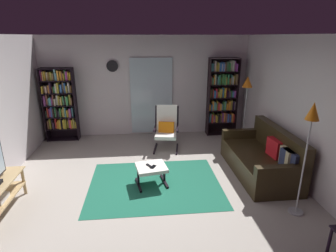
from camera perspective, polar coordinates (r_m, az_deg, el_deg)
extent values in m
plane|color=#A49B91|center=(4.93, -3.51, -12.95)|extent=(7.02, 7.02, 0.00)
cube|color=silver|center=(7.22, -4.67, 8.29)|extent=(5.60, 0.06, 2.60)
cube|color=silver|center=(5.22, 27.29, 2.34)|extent=(0.06, 6.00, 2.60)
cube|color=silver|center=(7.21, -3.49, 6.27)|extent=(1.10, 0.01, 2.00)
cube|color=#1C614A|center=(5.04, -2.76, -12.14)|extent=(2.35, 1.83, 0.01)
cylinder|color=tan|center=(5.25, -28.16, -10.24)|extent=(0.05, 0.05, 0.48)
cylinder|color=tan|center=(5.39, -31.53, -10.09)|extent=(0.05, 0.05, 0.48)
cube|color=black|center=(7.43, -24.65, 3.97)|extent=(0.02, 0.30, 1.84)
cube|color=black|center=(7.22, -18.89, 4.28)|extent=(0.02, 0.30, 1.84)
cube|color=black|center=(7.45, -21.53, 4.40)|extent=(0.78, 0.02, 1.84)
cube|color=black|center=(7.57, -21.01, -2.52)|extent=(0.75, 0.28, 0.02)
cube|color=black|center=(7.48, -21.26, -0.43)|extent=(0.75, 0.28, 0.02)
cube|color=black|center=(7.39, -21.53, 1.82)|extent=(0.75, 0.28, 0.02)
cube|color=black|center=(7.32, -21.81, 4.13)|extent=(0.75, 0.28, 0.02)
cube|color=black|center=(7.25, -22.10, 6.48)|extent=(0.75, 0.28, 0.02)
cube|color=black|center=(7.20, -22.39, 8.86)|extent=(0.75, 0.28, 0.02)
cube|color=black|center=(7.17, -22.68, 11.15)|extent=(0.75, 0.28, 0.02)
cube|color=brown|center=(7.54, -23.87, 0.33)|extent=(0.04, 0.12, 0.22)
cube|color=olive|center=(7.51, -23.52, 0.45)|extent=(0.04, 0.12, 0.25)
cube|color=black|center=(7.52, -23.11, 0.46)|extent=(0.03, 0.14, 0.24)
cube|color=#2A1E32|center=(7.50, -22.82, 0.20)|extent=(0.03, 0.24, 0.18)
cube|color=red|center=(7.50, -22.49, 0.61)|extent=(0.03, 0.17, 0.27)
cube|color=orange|center=(7.49, -22.22, 0.25)|extent=(0.02, 0.16, 0.17)
cube|color=orange|center=(7.45, -22.05, 0.35)|extent=(0.04, 0.11, 0.22)
cube|color=gold|center=(7.45, -21.68, 0.50)|extent=(0.03, 0.23, 0.24)
cube|color=black|center=(7.46, -21.39, 0.59)|extent=(0.03, 0.19, 0.25)
cube|color=gold|center=(7.44, -21.12, 0.46)|extent=(0.03, 0.15, 0.22)
cube|color=gold|center=(7.40, -20.90, 0.52)|extent=(0.03, 0.17, 0.25)
cube|color=#9C9A2B|center=(7.41, -20.61, 0.58)|extent=(0.02, 0.22, 0.25)
cube|color=#A79C27|center=(7.42, -20.28, 0.36)|extent=(0.03, 0.10, 0.19)
cube|color=#963F86|center=(7.41, -20.04, 0.60)|extent=(0.03, 0.12, 0.25)
cube|color=#D63D38|center=(7.40, -19.71, 0.57)|extent=(0.03, 0.23, 0.23)
cube|color=gold|center=(7.37, -19.49, 0.49)|extent=(0.03, 0.16, 0.23)
cube|color=olive|center=(7.35, -19.19, 0.62)|extent=(0.04, 0.14, 0.26)
cube|color=gold|center=(7.38, -18.73, 0.31)|extent=(0.03, 0.18, 0.15)
cube|color=black|center=(7.49, -24.11, 2.42)|extent=(0.03, 0.21, 0.16)
cube|color=red|center=(7.44, -23.94, 2.67)|extent=(0.03, 0.14, 0.25)
cube|color=#9C3C90|center=(7.43, -23.60, 2.61)|extent=(0.04, 0.10, 0.23)
cube|color=#3B5AB1|center=(7.43, -23.19, 2.82)|extent=(0.04, 0.21, 0.26)
cube|color=#2D231D|center=(7.42, -22.88, 2.69)|extent=(0.04, 0.24, 0.23)
cube|color=#2D8443|center=(7.40, -22.60, 2.81)|extent=(0.03, 0.15, 0.26)
cube|color=#2D2725|center=(7.37, -22.34, 2.71)|extent=(0.03, 0.17, 0.24)
cube|color=black|center=(7.39, -21.93, 2.49)|extent=(0.04, 0.16, 0.16)
cube|color=#347C3B|center=(7.36, -21.65, 2.73)|extent=(0.04, 0.17, 0.23)
cube|color=#A88730|center=(7.35, -21.31, 2.64)|extent=(0.03, 0.12, 0.20)
cube|color=olive|center=(7.34, -21.01, 2.88)|extent=(0.03, 0.20, 0.26)
cube|color=teal|center=(7.33, -20.71, 2.86)|extent=(0.03, 0.22, 0.25)
cube|color=gold|center=(7.34, -20.35, 2.65)|extent=(0.02, 0.23, 0.18)
cube|color=brown|center=(7.32, -20.09, 2.65)|extent=(0.03, 0.24, 0.18)
cube|color=#944182|center=(7.29, -19.85, 2.77)|extent=(0.04, 0.21, 0.22)
cube|color=teal|center=(7.30, -19.47, 2.91)|extent=(0.03, 0.16, 0.24)
cube|color=#1A2E33|center=(7.26, -19.29, 2.85)|extent=(0.02, 0.17, 0.24)
cube|color=#92408B|center=(7.40, -24.44, 4.97)|extent=(0.04, 0.22, 0.24)
cube|color=brown|center=(7.39, -24.09, 5.11)|extent=(0.04, 0.15, 0.27)
cube|color=#5D9196|center=(7.35, -23.83, 4.69)|extent=(0.02, 0.13, 0.17)
cube|color=teal|center=(7.35, -23.47, 4.84)|extent=(0.04, 0.20, 0.20)
cube|color=#8F3B92|center=(7.33, -23.23, 4.82)|extent=(0.02, 0.14, 0.19)
cube|color=brown|center=(7.34, -22.96, 5.15)|extent=(0.03, 0.18, 0.26)
cube|color=beige|center=(7.31, -22.64, 4.75)|extent=(0.04, 0.19, 0.17)
cube|color=beige|center=(7.32, -22.24, 5.13)|extent=(0.04, 0.17, 0.24)
cube|color=olive|center=(7.29, -21.98, 5.09)|extent=(0.04, 0.14, 0.24)
cube|color=beige|center=(7.30, -21.63, 4.82)|extent=(0.02, 0.16, 0.16)
cube|color=#A8983E|center=(7.27, -21.46, 5.03)|extent=(0.03, 0.21, 0.21)
cube|color=#388450|center=(7.26, -21.19, 5.09)|extent=(0.03, 0.13, 0.23)
cube|color=#272E2E|center=(7.28, -20.86, 4.85)|extent=(0.02, 0.20, 0.15)
cube|color=brown|center=(7.24, -20.71, 5.15)|extent=(0.02, 0.12, 0.24)
cube|color=#2F8444|center=(7.24, -20.39, 5.11)|extent=(0.04, 0.23, 0.22)
cube|color=olive|center=(7.23, -19.96, 5.32)|extent=(0.04, 0.14, 0.26)
cube|color=brown|center=(7.22, -19.62, 4.99)|extent=(0.03, 0.18, 0.18)
cube|color=gold|center=(7.33, -24.84, 6.99)|extent=(0.03, 0.24, 0.17)
cube|color=brown|center=(7.34, -24.56, 7.09)|extent=(0.03, 0.13, 0.18)
cube|color=beige|center=(7.32, -24.22, 7.08)|extent=(0.04, 0.19, 0.18)
cube|color=brown|center=(7.32, -23.89, 7.07)|extent=(0.03, 0.15, 0.16)
cube|color=orange|center=(7.29, -23.70, 7.20)|extent=(0.02, 0.21, 0.20)
cube|color=#2E1B32|center=(7.28, -23.48, 7.48)|extent=(0.03, 0.22, 0.27)
cube|color=brown|center=(7.29, -23.12, 7.07)|extent=(0.02, 0.14, 0.15)
cube|color=#2F8549|center=(7.26, -22.84, 7.09)|extent=(0.04, 0.10, 0.16)
cube|color=beige|center=(7.24, -22.48, 7.43)|extent=(0.04, 0.19, 0.24)
cube|color=#A69029|center=(7.21, -22.12, 7.52)|extent=(0.04, 0.20, 0.26)
cube|color=#2958AA|center=(7.22, -21.75, 7.34)|extent=(0.02, 0.13, 0.20)
cube|color=#3A6BB7|center=(7.19, -21.54, 7.38)|extent=(0.03, 0.15, 0.21)
cube|color=brown|center=(7.20, -21.18, 7.64)|extent=(0.04, 0.11, 0.26)
cube|color=#2D66B2|center=(7.18, -20.87, 7.55)|extent=(0.03, 0.13, 0.24)
cube|color=olive|center=(7.18, -20.52, 7.33)|extent=(0.04, 0.19, 0.18)
cube|color=#BCB6AB|center=(7.16, -20.17, 7.67)|extent=(0.04, 0.13, 0.26)
cube|color=brown|center=(7.17, -19.78, 7.38)|extent=(0.04, 0.11, 0.17)
cube|color=#8D3483|center=(7.28, -25.21, 9.61)|extent=(0.02, 0.11, 0.24)
cube|color=red|center=(7.29, -24.91, 9.49)|extent=(0.03, 0.14, 0.20)
cube|color=#A98E3E|center=(7.28, -24.69, 9.60)|extent=(0.02, 0.23, 0.22)
cube|color=gold|center=(7.25, -24.55, 9.59)|extent=(0.02, 0.11, 0.22)
cube|color=beige|center=(7.27, -24.14, 9.54)|extent=(0.03, 0.10, 0.19)
cube|color=brown|center=(7.26, -23.83, 9.58)|extent=(0.04, 0.12, 0.19)
cube|color=olive|center=(7.24, -23.43, 9.65)|extent=(0.04, 0.13, 0.20)
cube|color=brown|center=(7.21, -23.08, 9.52)|extent=(0.04, 0.12, 0.17)
cube|color=#5B8E93|center=(7.19, -22.68, 9.96)|extent=(0.04, 0.14, 0.27)
cube|color=teal|center=(7.20, -22.36, 9.67)|extent=(0.02, 0.21, 0.18)
cube|color=gold|center=(7.18, -22.10, 9.91)|extent=(0.04, 0.20, 0.24)
cube|color=orange|center=(7.16, -21.65, 9.88)|extent=(0.04, 0.16, 0.22)
cube|color=brown|center=(7.13, -21.37, 9.84)|extent=(0.02, 0.20, 0.21)
cube|color=gold|center=(7.15, -21.06, 9.72)|extent=(0.02, 0.20, 0.17)
cube|color=#448D3F|center=(7.14, -20.87, 10.02)|extent=(0.02, 0.13, 0.24)
cube|color=#9B328A|center=(7.12, -20.56, 9.92)|extent=(0.04, 0.16, 0.21)
cube|color=gold|center=(7.12, -20.26, 9.90)|extent=(0.02, 0.13, 0.20)
cube|color=gold|center=(7.10, -19.96, 9.84)|extent=(0.03, 0.12, 0.18)
cube|color=black|center=(7.24, 8.48, 5.93)|extent=(0.02, 0.30, 2.05)
cube|color=black|center=(7.46, 14.18, 5.94)|extent=(0.02, 0.30, 2.05)
cube|color=black|center=(7.47, 11.07, 6.18)|extent=(0.77, 0.02, 2.05)
cube|color=black|center=(7.61, 10.90, -1.47)|extent=(0.74, 0.28, 0.02)
cube|color=black|center=(7.51, 11.05, 0.86)|extent=(0.74, 0.28, 0.02)
cube|color=black|center=(7.42, 11.21, 3.37)|extent=(0.74, 0.28, 0.02)
cube|color=black|center=(7.34, 11.38, 5.94)|extent=(0.74, 0.28, 0.02)
cube|color=black|center=(7.27, 11.55, 8.56)|extent=(0.74, 0.28, 0.02)
cube|color=black|center=(7.23, 11.72, 11.22)|extent=(0.74, 0.28, 0.02)
cube|color=black|center=(7.19, 11.89, 13.79)|extent=(0.74, 0.28, 0.02)
cube|color=#375CA7|center=(7.40, 8.54, 1.43)|extent=(0.03, 0.14, 0.16)
cube|color=teal|center=(7.39, 8.90, 1.73)|extent=(0.03, 0.11, 0.24)
cube|color=red|center=(7.40, 9.17, 1.65)|extent=(0.03, 0.21, 0.22)
cube|color=#A09C2C|center=(7.42, 9.41, 1.87)|extent=(0.02, 0.14, 0.26)
cube|color=#903F90|center=(7.42, 9.69, 1.46)|extent=(0.03, 0.11, 0.17)
cube|color=#AA953C|center=(7.45, 9.85, 1.65)|extent=(0.03, 0.13, 0.20)
cube|color=gold|center=(7.43, 10.16, 1.51)|extent=(0.03, 0.15, 0.18)
cube|color=#2D2E1C|center=(7.44, 10.44, 1.80)|extent=(0.04, 0.13, 0.25)
cube|color=#2B1F2D|center=(7.49, 10.75, 1.60)|extent=(0.04, 0.21, 0.18)
cube|color=#A69028|center=(7.49, 11.03, 1.80)|extent=(0.03, 0.14, 0.23)
cube|color=#873983|center=(7.48, 11.38, 1.89)|extent=(0.03, 0.18, 0.26)
cube|color=orange|center=(7.49, 11.74, 1.85)|extent=(0.03, 0.13, 0.26)
cube|color=brown|center=(7.51, 12.07, 1.90)|extent=(0.04, 0.18, 0.26)
cube|color=#3B64B9|center=(7.53, 12.40, 1.78)|extent=(0.04, 0.20, 0.23)
cube|color=brown|center=(7.53, 12.71, 1.79)|extent=(0.02, 0.11, 0.23)
cube|color=blue|center=(7.55, 12.91, 1.66)|extent=(0.03, 0.16, 0.19)
cube|color=orange|center=(7.56, 13.25, 1.87)|extent=(0.03, 0.21, 0.25)
cube|color=red|center=(7.57, 13.51, 1.74)|extent=(0.02, 0.22, 0.21)
cube|color=orange|center=(7.29, 8.76, 3.95)|extent=(0.04, 0.15, 0.16)
cube|color=#306AAF|center=(7.32, 9.08, 4.00)|extent=(0.03, 0.21, 0.16)
cube|color=orange|center=(7.31, 9.37, 4.34)|extent=(0.03, 0.16, 0.25)
cube|color=#579E8F|center=(7.34, 9.65, 4.28)|extent=(0.03, 0.21, 0.22)
cube|color=teal|center=(7.33, 10.00, 4.09)|extent=(0.03, 0.13, 0.19)
cube|color=#A98F28|center=(7.34, 10.27, 4.34)|extent=(0.02, 0.11, 0.25)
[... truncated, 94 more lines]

